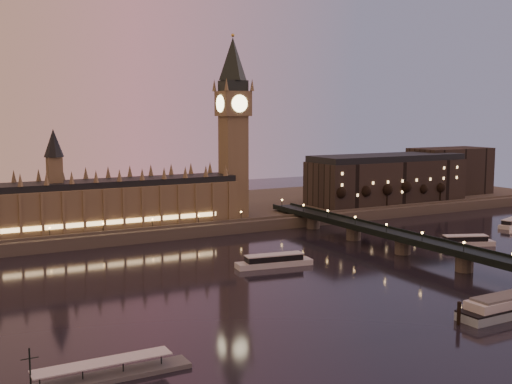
% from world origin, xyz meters
% --- Properties ---
extents(ground, '(700.00, 700.00, 0.00)m').
position_xyz_m(ground, '(0.00, 0.00, 0.00)').
color(ground, black).
rests_on(ground, ground).
extents(far_embankment, '(560.00, 130.00, 6.00)m').
position_xyz_m(far_embankment, '(30.00, 165.00, 3.00)').
color(far_embankment, '#423D35').
rests_on(far_embankment, ground).
extents(palace_of_westminster, '(180.00, 26.62, 52.00)m').
position_xyz_m(palace_of_westminster, '(-40.12, 120.99, 21.71)').
color(palace_of_westminster, brown).
rests_on(palace_of_westminster, ground).
extents(big_ben, '(17.68, 17.68, 104.00)m').
position_xyz_m(big_ben, '(53.99, 120.99, 63.95)').
color(big_ben, brown).
rests_on(big_ben, ground).
extents(westminster_bridge, '(13.20, 260.00, 15.30)m').
position_xyz_m(westminster_bridge, '(91.61, 0.00, 5.52)').
color(westminster_bridge, black).
rests_on(westminster_bridge, ground).
extents(city_block, '(155.00, 45.00, 34.00)m').
position_xyz_m(city_block, '(194.94, 130.93, 22.24)').
color(city_block, black).
rests_on(city_block, ground).
extents(bare_tree_0, '(6.87, 6.87, 13.98)m').
position_xyz_m(bare_tree_0, '(123.23, 109.00, 16.46)').
color(bare_tree_0, black).
rests_on(bare_tree_0, ground).
extents(bare_tree_1, '(6.87, 6.87, 13.98)m').
position_xyz_m(bare_tree_1, '(139.45, 109.00, 16.46)').
color(bare_tree_1, black).
rests_on(bare_tree_1, ground).
extents(bare_tree_2, '(6.87, 6.87, 13.98)m').
position_xyz_m(bare_tree_2, '(155.68, 109.00, 16.46)').
color(bare_tree_2, black).
rests_on(bare_tree_2, ground).
extents(bare_tree_3, '(6.87, 6.87, 13.98)m').
position_xyz_m(bare_tree_3, '(171.91, 109.00, 16.46)').
color(bare_tree_3, black).
rests_on(bare_tree_3, ground).
extents(bare_tree_4, '(6.87, 6.87, 13.98)m').
position_xyz_m(bare_tree_4, '(188.14, 109.00, 16.46)').
color(bare_tree_4, black).
rests_on(bare_tree_4, ground).
extents(bare_tree_5, '(6.87, 6.87, 13.98)m').
position_xyz_m(bare_tree_5, '(204.37, 109.00, 16.46)').
color(bare_tree_5, black).
rests_on(bare_tree_5, ground).
extents(cruise_boat_a, '(34.54, 12.06, 5.41)m').
position_xyz_m(cruise_boat_a, '(26.40, 26.50, 2.39)').
color(cruise_boat_a, silver).
rests_on(cruise_boat_a, ground).
extents(cruise_boat_b, '(29.07, 17.61, 5.27)m').
position_xyz_m(cruise_boat_b, '(132.35, 18.68, 2.32)').
color(cruise_boat_b, silver).
rests_on(cruise_boat_b, ground).
extents(cruise_boat_c, '(25.02, 14.50, 4.85)m').
position_xyz_m(cruise_boat_c, '(196.20, 44.11, 2.14)').
color(cruise_boat_c, silver).
rests_on(cruise_boat_c, ground).
extents(moored_barge, '(40.02, 10.46, 7.34)m').
position_xyz_m(moored_barge, '(58.39, -67.82, 3.10)').
color(moored_barge, '#90ABB8').
rests_on(moored_barge, ground).
extents(pontoon_pier, '(42.65, 7.11, 11.37)m').
position_xyz_m(pontoon_pier, '(-69.54, -55.53, 1.23)').
color(pontoon_pier, '#595B5E').
rests_on(pontoon_pier, ground).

